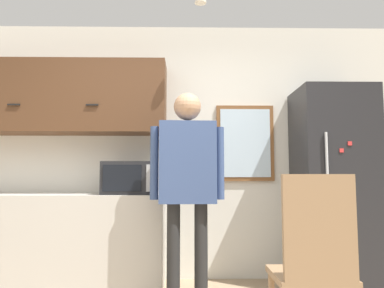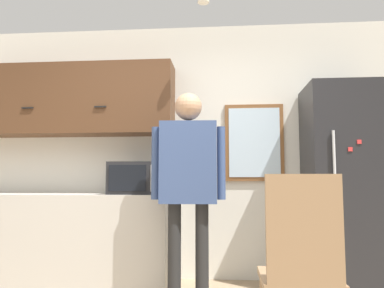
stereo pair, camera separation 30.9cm
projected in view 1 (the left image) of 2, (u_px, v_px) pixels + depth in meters
name	position (u px, v px, depth m)	size (l,w,h in m)	color
back_wall	(170.00, 149.00, 4.02)	(6.00, 0.06, 2.70)	silver
counter	(50.00, 241.00, 3.57)	(2.16, 0.64, 0.89)	#BCB7AD
upper_cabinets	(60.00, 98.00, 3.84)	(2.16, 0.39, 0.74)	#51331E
microwave	(130.00, 178.00, 3.57)	(0.50, 0.38, 0.31)	#232326
person	(187.00, 172.00, 3.14)	(0.63, 0.24, 1.76)	black
refrigerator	(334.00, 186.00, 3.65)	(0.71, 0.67, 1.92)	#232326
chair	(314.00, 260.00, 2.13)	(0.44, 0.44, 1.06)	#997551
window	(245.00, 143.00, 4.00)	(0.61, 0.05, 0.81)	brown
ceiling_light	(200.00, 2.00, 3.50)	(0.11, 0.11, 0.01)	white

